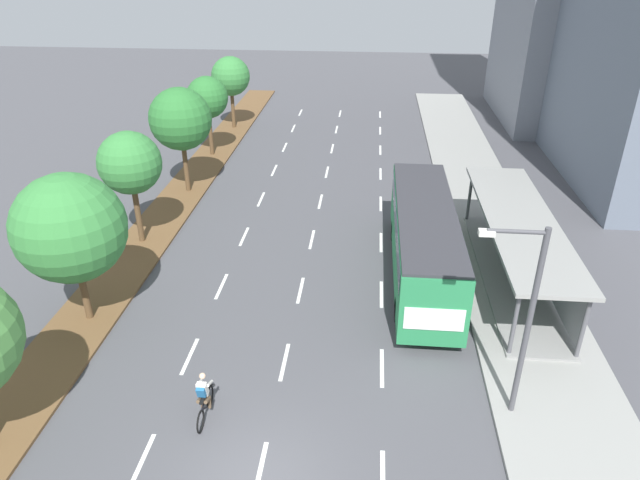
% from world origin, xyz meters
% --- Properties ---
extents(ground_plane, '(140.00, 140.00, 0.00)m').
position_xyz_m(ground_plane, '(0.00, 0.00, 0.00)').
color(ground_plane, '#4C4C51').
extents(median_strip, '(2.60, 52.00, 0.12)m').
position_xyz_m(median_strip, '(-8.30, 20.00, 0.06)').
color(median_strip, brown).
rests_on(median_strip, ground).
extents(sidewalk_right, '(4.50, 52.00, 0.15)m').
position_xyz_m(sidewalk_right, '(9.25, 20.00, 0.07)').
color(sidewalk_right, gray).
rests_on(sidewalk_right, ground).
extents(lane_divider_left, '(0.14, 45.02, 0.01)m').
position_xyz_m(lane_divider_left, '(-3.50, 17.01, 0.00)').
color(lane_divider_left, white).
rests_on(lane_divider_left, ground).
extents(lane_divider_center, '(0.14, 45.02, 0.01)m').
position_xyz_m(lane_divider_center, '(0.00, 17.01, 0.00)').
color(lane_divider_center, white).
rests_on(lane_divider_center, ground).
extents(lane_divider_right, '(0.14, 45.02, 0.01)m').
position_xyz_m(lane_divider_right, '(3.50, 17.01, 0.00)').
color(lane_divider_right, white).
rests_on(lane_divider_right, ground).
extents(bus_shelter, '(2.90, 12.12, 2.86)m').
position_xyz_m(bus_shelter, '(9.53, 11.67, 1.87)').
color(bus_shelter, gray).
rests_on(bus_shelter, sidewalk_right).
extents(bus, '(2.54, 11.29, 3.37)m').
position_xyz_m(bus, '(5.25, 11.48, 2.07)').
color(bus, '#28844C').
rests_on(bus, ground).
extents(cyclist, '(0.46, 1.82, 1.71)m').
position_xyz_m(cyclist, '(-2.09, 2.18, 0.79)').
color(cyclist, black).
rests_on(cyclist, ground).
extents(median_tree_second, '(4.13, 4.13, 6.04)m').
position_xyz_m(median_tree_second, '(-8.13, 6.96, 4.08)').
color(median_tree_second, brown).
rests_on(median_tree_second, median_strip).
extents(median_tree_third, '(2.99, 2.99, 5.59)m').
position_xyz_m(median_tree_third, '(-8.45, 13.53, 4.20)').
color(median_tree_third, brown).
rests_on(median_tree_third, median_strip).
extents(median_tree_fourth, '(3.55, 3.55, 6.13)m').
position_xyz_m(median_tree_fourth, '(-8.05, 20.11, 4.46)').
color(median_tree_fourth, brown).
rests_on(median_tree_fourth, median_strip).
extents(median_tree_fifth, '(2.80, 2.80, 5.38)m').
position_xyz_m(median_tree_fifth, '(-8.32, 26.68, 4.08)').
color(median_tree_fifth, brown).
rests_on(median_tree_fifth, median_strip).
extents(median_tree_farthest, '(2.98, 2.98, 5.52)m').
position_xyz_m(median_tree_farthest, '(-8.24, 33.25, 4.13)').
color(median_tree_farthest, brown).
rests_on(median_tree_farthest, median_strip).
extents(streetlight, '(1.91, 0.24, 6.50)m').
position_xyz_m(streetlight, '(7.42, 3.26, 3.89)').
color(streetlight, '#4C4C51').
rests_on(streetlight, sidewalk_right).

